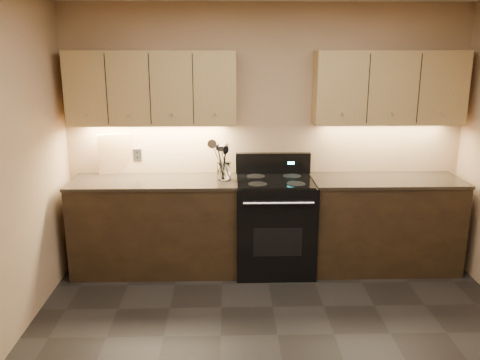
% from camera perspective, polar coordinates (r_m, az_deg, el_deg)
% --- Properties ---
extents(wall_back, '(4.00, 0.04, 2.60)m').
position_cam_1_polar(wall_back, '(5.16, 2.85, 4.88)').
color(wall_back, tan).
rests_on(wall_back, ground).
extents(counter_left, '(1.62, 0.62, 0.93)m').
position_cam_1_polar(counter_left, '(5.12, -9.43, -5.04)').
color(counter_left, black).
rests_on(counter_left, ground).
extents(counter_right, '(1.46, 0.62, 0.93)m').
position_cam_1_polar(counter_right, '(5.31, 15.83, -4.71)').
color(counter_right, black).
rests_on(counter_right, ground).
extents(stove, '(0.76, 0.68, 1.14)m').
position_cam_1_polar(stove, '(5.07, 3.90, -4.92)').
color(stove, black).
rests_on(stove, ground).
extents(upper_cab_left, '(1.60, 0.30, 0.70)m').
position_cam_1_polar(upper_cab_left, '(4.99, -9.84, 10.13)').
color(upper_cab_left, tan).
rests_on(upper_cab_left, wall_back).
extents(upper_cab_right, '(1.44, 0.30, 0.70)m').
position_cam_1_polar(upper_cab_right, '(5.18, 16.38, 9.92)').
color(upper_cab_right, tan).
rests_on(upper_cab_right, wall_back).
extents(outlet_plate, '(0.08, 0.01, 0.12)m').
position_cam_1_polar(outlet_plate, '(5.26, -11.46, 2.79)').
color(outlet_plate, '#B2B5BA').
rests_on(outlet_plate, wall_back).
extents(utensil_crock, '(0.15, 0.15, 0.17)m').
position_cam_1_polar(utensil_crock, '(4.93, -1.82, 0.95)').
color(utensil_crock, white).
rests_on(utensil_crock, counter_left).
extents(cutting_board, '(0.35, 0.19, 0.42)m').
position_cam_1_polar(cutting_board, '(5.26, -13.87, 2.86)').
color(cutting_board, tan).
rests_on(cutting_board, counter_left).
extents(wooden_spoon, '(0.12, 0.12, 0.34)m').
position_cam_1_polar(wooden_spoon, '(4.91, -2.23, 2.15)').
color(wooden_spoon, tan).
rests_on(wooden_spoon, utensil_crock).
extents(black_spoon, '(0.09, 0.11, 0.33)m').
position_cam_1_polar(black_spoon, '(4.93, -1.96, 2.11)').
color(black_spoon, black).
rests_on(black_spoon, utensil_crock).
extents(black_turner, '(0.16, 0.17, 0.36)m').
position_cam_1_polar(black_turner, '(4.88, -1.82, 2.12)').
color(black_turner, black).
rests_on(black_turner, utensil_crock).
extents(steel_spatula, '(0.17, 0.16, 0.36)m').
position_cam_1_polar(steel_spatula, '(4.92, -1.41, 2.25)').
color(steel_spatula, silver).
rests_on(steel_spatula, utensil_crock).
extents(steel_skimmer, '(0.23, 0.11, 0.40)m').
position_cam_1_polar(steel_skimmer, '(4.88, -1.53, 2.42)').
color(steel_skimmer, silver).
rests_on(steel_skimmer, utensil_crock).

